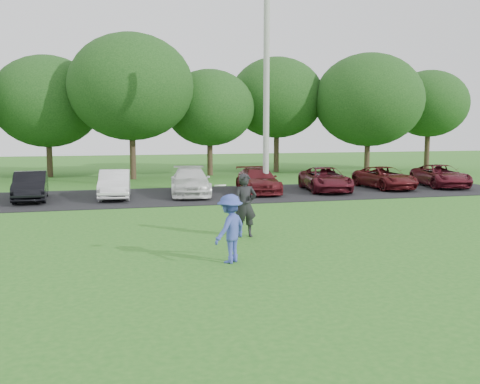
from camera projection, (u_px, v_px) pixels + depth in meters
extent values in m
plane|color=#276A1E|center=(279.00, 268.00, 12.00)|extent=(100.00, 100.00, 0.00)
cube|color=black|center=(188.00, 195.00, 24.49)|extent=(32.00, 6.50, 0.03)
cylinder|color=#A8A8A3|center=(266.00, 91.00, 24.51)|extent=(0.28, 0.28, 9.58)
imported|color=#3C4CAB|center=(230.00, 229.00, 12.38)|extent=(1.16, 1.14, 1.60)
cylinder|color=white|center=(220.00, 185.00, 12.23)|extent=(0.27, 0.27, 0.06)
imported|color=black|center=(245.00, 205.00, 15.29)|extent=(0.67, 0.45, 1.82)
cube|color=black|center=(253.00, 197.00, 15.13)|extent=(0.14, 0.10, 0.10)
imported|color=black|center=(31.00, 186.00, 22.68)|extent=(1.50, 3.78, 1.22)
imported|color=white|center=(115.00, 184.00, 23.49)|extent=(1.52, 3.79, 1.22)
imported|color=silver|center=(190.00, 181.00, 24.44)|extent=(2.27, 4.50, 1.25)
imported|color=#541217|center=(258.00, 180.00, 25.34)|extent=(1.87, 4.10, 1.16)
imported|color=#53121C|center=(325.00, 179.00, 26.03)|extent=(2.46, 4.37, 1.15)
imported|color=#531215|center=(385.00, 178.00, 27.12)|extent=(2.06, 4.06, 1.10)
imported|color=#58131E|center=(441.00, 176.00, 27.91)|extent=(2.54, 4.37, 1.15)
cylinder|color=#38281C|center=(50.00, 159.00, 33.59)|extent=(0.36, 0.36, 2.20)
ellipsoid|color=#214C19|center=(47.00, 101.00, 33.15)|extent=(6.68, 6.68, 5.68)
cylinder|color=#38281C|center=(133.00, 157.00, 32.10)|extent=(0.36, 0.36, 2.70)
ellipsoid|color=#214C19|center=(131.00, 87.00, 31.60)|extent=(7.42, 7.42, 6.31)
cylinder|color=#38281C|center=(210.00, 158.00, 34.72)|extent=(0.36, 0.36, 2.20)
ellipsoid|color=#214C19|center=(210.00, 108.00, 34.32)|extent=(5.76, 5.76, 4.90)
cylinder|color=#38281C|center=(276.00, 153.00, 37.27)|extent=(0.36, 0.36, 2.70)
ellipsoid|color=#214C19|center=(277.00, 98.00, 36.81)|extent=(6.50, 6.50, 5.53)
cylinder|color=#38281C|center=(367.00, 157.00, 35.97)|extent=(0.36, 0.36, 2.20)
ellipsoid|color=#214C19|center=(369.00, 100.00, 35.50)|extent=(7.24, 7.24, 6.15)
cylinder|color=#38281C|center=(427.00, 152.00, 38.64)|extent=(0.36, 0.36, 2.70)
ellipsoid|color=#214C19|center=(429.00, 104.00, 38.23)|extent=(5.58, 5.58, 4.74)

